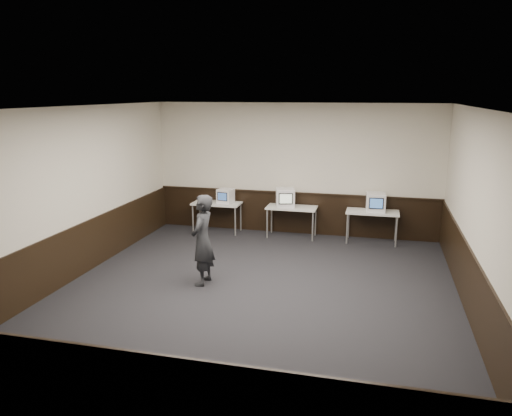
{
  "coord_description": "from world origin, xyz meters",
  "views": [
    {
      "loc": [
        1.99,
        -7.95,
        3.45
      ],
      "look_at": [
        -0.39,
        1.6,
        1.15
      ],
      "focal_mm": 35.0,
      "sensor_mm": 36.0,
      "label": 1
    }
  ],
  "objects_px": {
    "emac_left": "(226,196)",
    "person": "(203,240)",
    "emac_right": "(376,202)",
    "desk_center": "(292,210)",
    "desk_left": "(217,205)",
    "desk_right": "(372,214)",
    "emac_center": "(285,198)"
  },
  "relations": [
    {
      "from": "desk_right",
      "to": "emac_center",
      "type": "height_order",
      "value": "emac_center"
    },
    {
      "from": "emac_left",
      "to": "emac_right",
      "type": "bearing_deg",
      "value": 8.07
    },
    {
      "from": "emac_left",
      "to": "emac_right",
      "type": "xyz_separation_m",
      "value": [
        3.64,
        -0.03,
        0.04
      ]
    },
    {
      "from": "desk_right",
      "to": "emac_center",
      "type": "relative_size",
      "value": 2.16
    },
    {
      "from": "desk_center",
      "to": "emac_left",
      "type": "bearing_deg",
      "value": 178.93
    },
    {
      "from": "emac_center",
      "to": "emac_right",
      "type": "height_order",
      "value": "emac_center"
    },
    {
      "from": "emac_left",
      "to": "desk_center",
      "type": "bearing_deg",
      "value": 7.43
    },
    {
      "from": "desk_right",
      "to": "emac_right",
      "type": "bearing_deg",
      "value": 3.49
    },
    {
      "from": "person",
      "to": "desk_right",
      "type": "bearing_deg",
      "value": 140.8
    },
    {
      "from": "desk_center",
      "to": "emac_center",
      "type": "distance_m",
      "value": 0.33
    },
    {
      "from": "emac_right",
      "to": "person",
      "type": "bearing_deg",
      "value": -134.97
    },
    {
      "from": "desk_center",
      "to": "person",
      "type": "relative_size",
      "value": 0.72
    },
    {
      "from": "emac_center",
      "to": "desk_center",
      "type": "bearing_deg",
      "value": -6.33
    },
    {
      "from": "desk_center",
      "to": "desk_right",
      "type": "xyz_separation_m",
      "value": [
        1.9,
        0.0,
        0.0
      ]
    },
    {
      "from": "desk_left",
      "to": "person",
      "type": "xyz_separation_m",
      "value": [
        0.86,
        -3.39,
        0.15
      ]
    },
    {
      "from": "emac_left",
      "to": "person",
      "type": "bearing_deg",
      "value": -70.97
    },
    {
      "from": "desk_center",
      "to": "person",
      "type": "xyz_separation_m",
      "value": [
        -1.04,
        -3.39,
        0.15
      ]
    },
    {
      "from": "desk_right",
      "to": "desk_center",
      "type": "bearing_deg",
      "value": 180.0
    },
    {
      "from": "desk_left",
      "to": "person",
      "type": "relative_size",
      "value": 0.72
    },
    {
      "from": "desk_left",
      "to": "emac_center",
      "type": "relative_size",
      "value": 2.16
    },
    {
      "from": "desk_center",
      "to": "person",
      "type": "height_order",
      "value": "person"
    },
    {
      "from": "desk_left",
      "to": "desk_right",
      "type": "xyz_separation_m",
      "value": [
        3.8,
        0.0,
        0.0
      ]
    },
    {
      "from": "desk_left",
      "to": "emac_center",
      "type": "xyz_separation_m",
      "value": [
        1.74,
        -0.02,
        0.29
      ]
    },
    {
      "from": "emac_left",
      "to": "emac_right",
      "type": "distance_m",
      "value": 3.64
    },
    {
      "from": "person",
      "to": "emac_left",
      "type": "bearing_deg",
      "value": -167.77
    },
    {
      "from": "desk_center",
      "to": "emac_right",
      "type": "distance_m",
      "value": 1.98
    },
    {
      "from": "desk_left",
      "to": "desk_center",
      "type": "xyz_separation_m",
      "value": [
        1.9,
        0.0,
        0.0
      ]
    },
    {
      "from": "emac_left",
      "to": "person",
      "type": "height_order",
      "value": "person"
    },
    {
      "from": "desk_left",
      "to": "person",
      "type": "height_order",
      "value": "person"
    },
    {
      "from": "desk_left",
      "to": "emac_right",
      "type": "height_order",
      "value": "emac_right"
    },
    {
      "from": "desk_right",
      "to": "person",
      "type": "height_order",
      "value": "person"
    },
    {
      "from": "desk_right",
      "to": "person",
      "type": "xyz_separation_m",
      "value": [
        -2.94,
        -3.39,
        0.15
      ]
    }
  ]
}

